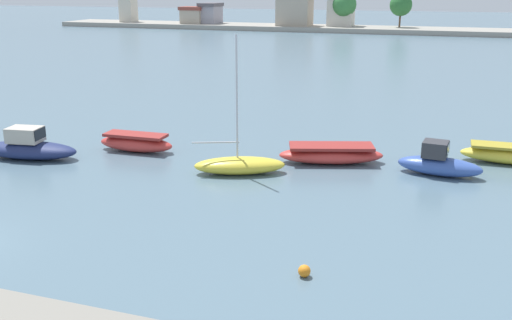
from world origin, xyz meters
TOP-DOWN VIEW (x-y plane):
  - moored_boat_2 at (-4.53, 10.55)m, footprint 5.74×2.72m
  - moored_boat_3 at (0.35, 13.64)m, footprint 4.51×1.55m
  - moored_boat_4 at (7.35, 11.73)m, footprint 4.86×3.21m
  - moored_boat_5 at (11.36, 14.99)m, footprint 5.84×3.41m
  - moored_boat_6 at (16.87, 14.67)m, footprint 4.25×1.86m
  - moored_boat_7 at (20.53, 17.93)m, footprint 5.25×1.63m
  - mooring_buoy_0 at (13.04, 2.30)m, footprint 0.41×0.41m
  - distant_shoreline at (-0.15, 103.48)m, footprint 133.52×11.03m

SIDE VIEW (x-z plane):
  - mooring_buoy_0 at x=13.04m, z-range 0.00..0.41m
  - moored_boat_4 at x=7.35m, z-range -3.00..3.91m
  - moored_boat_7 at x=20.53m, z-range -0.02..0.96m
  - moored_boat_5 at x=11.36m, z-range -0.02..0.97m
  - moored_boat_3 at x=0.35m, z-range -0.02..1.01m
  - moored_boat_2 at x=-4.53m, z-range -0.27..1.47m
  - moored_boat_6 at x=16.87m, z-range -0.25..1.46m
  - distant_shoreline at x=-0.15m, z-range -1.72..5.87m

